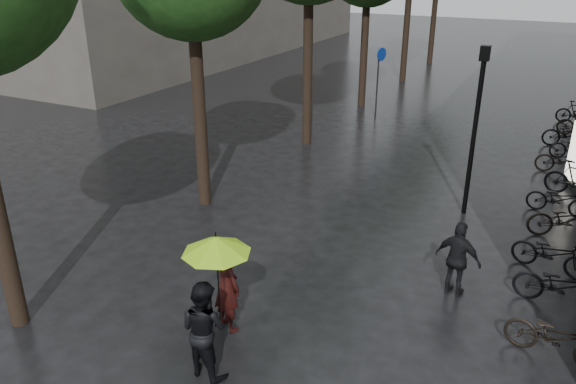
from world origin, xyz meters
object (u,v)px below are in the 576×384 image
Objects in this scene: parked_bicycles at (569,183)px; person_black at (204,329)px; person_burgundy at (226,285)px; pedestrian_walking at (458,259)px; lamp_post at (477,116)px.

person_black is at bearing -114.90° from parked_bicycles.
person_burgundy is at bearing -119.18° from parked_bicycles.
person_black is 1.07× the size of pedestrian_walking.
pedestrian_walking is at bearing -81.77° from lamp_post.
person_black is 0.39× the size of lamp_post.
person_black reaches higher than pedestrian_walking.
person_burgundy reaches higher than parked_bicycles.
pedestrian_walking is (3.06, 4.10, -0.05)m from person_black.
lamp_post is (-0.57, 3.97, 1.81)m from pedestrian_walking.
person_burgundy is at bearing -67.02° from person_black.
pedestrian_walking is at bearing -105.61° from parked_bicycles.
person_burgundy reaches higher than person_black.
pedestrian_walking is at bearing -115.98° from person_burgundy.
lamp_post is at bearing -89.15° from person_burgundy.
parked_bicycles is (4.80, 10.35, -0.38)m from person_black.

